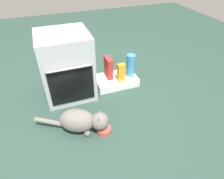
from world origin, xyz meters
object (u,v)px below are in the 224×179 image
Objects in this scene: oven at (67,66)px; water_bottle at (131,65)px; cereal_box at (109,68)px; cat at (82,121)px; pantry_cabinet at (116,80)px; food_bowl at (104,129)px; juice_carton at (121,73)px.

oven reaches higher than water_bottle.
water_bottle is at bearing -11.52° from cereal_box.
cat is at bearing -89.58° from oven.
oven is 0.55m from cereal_box.
oven reaches higher than pantry_cabinet.
pantry_cabinet is (0.62, -0.01, -0.34)m from oven.
pantry_cabinet is at bearing 61.13° from food_bowl.
cat is (-0.20, 0.10, 0.10)m from food_bowl.
cereal_box is 0.93× the size of water_bottle.
cat reaches higher than food_bowl.
cereal_box is at bearing 67.75° from food_bowl.
water_bottle reaches higher than cereal_box.
pantry_cabinet is 0.28m from water_bottle.
water_bottle is at bearing 25.60° from juice_carton.
cereal_box is (0.53, 0.03, -0.15)m from oven.
oven is at bearing 104.80° from food_bowl.
pantry_cabinet is at bearing 110.01° from juice_carton.
cat is at bearing -126.83° from cereal_box.
cereal_box is (0.52, 0.70, 0.11)m from cat.
oven is 0.83m from water_bottle.
pantry_cabinet is at bearing 73.53° from cat.
pantry_cabinet is 1.84× the size of water_bottle.
cat is at bearing 153.36° from food_bowl.
cereal_box reaches higher than food_bowl.
cereal_box is (0.33, 0.80, 0.21)m from food_bowl.
cereal_box is (-0.09, 0.04, 0.19)m from pantry_cabinet.
pantry_cabinet is at bearing 175.98° from water_bottle.
food_bowl is 0.98m from water_bottle.
water_bottle reaches higher than cat.
water_bottle is at bearing -1.80° from oven.
juice_carton is (0.12, -0.14, -0.02)m from cereal_box.
food_bowl is at bearing -124.27° from juice_carton.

